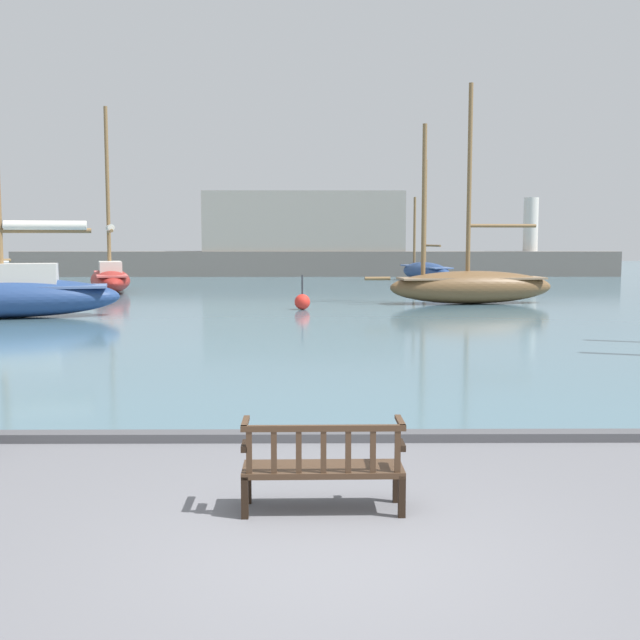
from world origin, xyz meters
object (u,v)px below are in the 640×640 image
object	(u,v)px
sailboat_outer_starboard	(9,292)
park_bench	(323,465)
sailboat_mid_port	(110,277)
channel_buoy	(302,302)
sailboat_mid_starboard	(425,271)
sailboat_nearest_starboard	(471,284)

from	to	relation	value
sailboat_outer_starboard	park_bench	bearing A→B (deg)	-61.53
sailboat_mid_port	channel_buoy	size ratio (longest dim) A/B	7.02
channel_buoy	sailboat_mid_starboard	bearing A→B (deg)	69.07
sailboat_mid_starboard	sailboat_nearest_starboard	bearing A→B (deg)	-91.45
sailboat_mid_starboard	sailboat_outer_starboard	xyz separation A→B (m)	(-16.78, -21.51, 0.17)
park_bench	channel_buoy	size ratio (longest dim) A/B	1.26
sailboat_nearest_starboard	channel_buoy	bearing A→B (deg)	-158.37
sailboat_nearest_starboard	channel_buoy	distance (m)	7.25
park_bench	channel_buoy	bearing A→B (deg)	91.35
park_bench	channel_buoy	world-z (taller)	channel_buoy
sailboat_outer_starboard	sailboat_mid_port	bearing A→B (deg)	89.62
sailboat_mid_port	sailboat_mid_starboard	size ratio (longest dim) A/B	1.24
sailboat_mid_starboard	channel_buoy	world-z (taller)	sailboat_mid_starboard
park_bench	sailboat_mid_starboard	size ratio (longest dim) A/B	0.22
sailboat_nearest_starboard	sailboat_mid_port	bearing A→B (deg)	155.87
sailboat_mid_port	channel_buoy	world-z (taller)	sailboat_mid_port
sailboat_nearest_starboard	sailboat_mid_starboard	bearing A→B (deg)	88.55
sailboat_outer_starboard	channel_buoy	distance (m)	10.08
sailboat_mid_starboard	sailboat_outer_starboard	world-z (taller)	sailboat_outer_starboard
sailboat_nearest_starboard	channel_buoy	xyz separation A→B (m)	(-6.72, -2.67, -0.48)
sailboat_mid_port	sailboat_outer_starboard	bearing A→B (deg)	-90.38
sailboat_mid_port	channel_buoy	xyz separation A→B (m)	(9.57, -9.96, -0.44)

